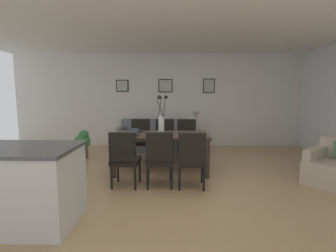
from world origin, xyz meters
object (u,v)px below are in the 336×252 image
at_px(bowl_near_left, 132,133).
at_px(framed_picture_left, 122,86).
at_px(sofa, 154,140).
at_px(framed_picture_right, 209,86).
at_px(framed_picture_center, 165,86).
at_px(centerpiece_vase, 161,119).
at_px(dining_chair_far_right, 165,138).
at_px(table_lamp, 196,117).
at_px(dining_chair_mid_right, 187,138).
at_px(bowl_near_right, 135,130).
at_px(dining_table, 161,138).
at_px(dining_chair_far_left, 159,157).
at_px(dining_chair_near_right, 140,138).
at_px(dining_chair_mid_left, 192,157).
at_px(potted_plant, 83,143).
at_px(dining_chair_near_left, 124,157).
at_px(side_table, 196,141).
at_px(bowl_far_left, 161,134).

relative_size(bowl_near_left, framed_picture_left, 0.49).
relative_size(sofa, framed_picture_right, 4.49).
relative_size(bowl_near_left, framed_picture_center, 0.43).
bearing_deg(centerpiece_vase, dining_chair_far_right, 88.12).
bearing_deg(table_lamp, dining_chair_mid_right, -105.72).
bearing_deg(bowl_near_right, centerpiece_vase, -20.28).
bearing_deg(dining_table, dining_chair_far_left, -89.40).
xyz_separation_m(dining_chair_near_right, framed_picture_right, (1.74, 1.60, 1.20)).
distance_m(dining_chair_far_right, dining_chair_mid_left, 1.82).
relative_size(framed_picture_left, potted_plant, 0.52).
relative_size(dining_chair_near_left, dining_chair_near_right, 1.00).
xyz_separation_m(dining_chair_near_right, dining_chair_mid_left, (1.04, -1.75, 0.00)).
xyz_separation_m(dining_chair_near_right, bowl_near_left, (-0.02, -1.07, 0.27)).
bearing_deg(framed_picture_left, side_table, -17.06).
distance_m(sofa, framed_picture_left, 1.80).
bearing_deg(side_table, framed_picture_center, 142.53).
relative_size(dining_chair_near_right, bowl_near_left, 5.41).
bearing_deg(dining_table, dining_chair_far_right, 88.06).
height_order(bowl_far_left, sofa, bowl_far_left).
distance_m(dining_chair_far_left, framed_picture_right, 3.74).
relative_size(dining_table, dining_chair_near_left, 1.96).
bearing_deg(table_lamp, centerpiece_vase, -113.74).
xyz_separation_m(dining_chair_mid_left, framed_picture_left, (-1.74, 3.35, 1.20)).
bearing_deg(bowl_near_right, side_table, 50.61).
distance_m(dining_chair_mid_left, bowl_near_left, 1.28).
relative_size(dining_chair_far_left, side_table, 1.77).
height_order(dining_chair_far_left, bowl_far_left, dining_chair_far_left).
height_order(dining_chair_near_right, dining_chair_far_left, same).
bearing_deg(dining_chair_mid_right, dining_chair_far_right, 176.25).
height_order(dining_chair_mid_left, side_table, dining_chair_mid_left).
relative_size(centerpiece_vase, bowl_far_left, 4.32).
distance_m(side_table, framed_picture_left, 2.57).
distance_m(dining_chair_near_left, bowl_far_left, 0.90).
bearing_deg(framed_picture_left, bowl_far_left, -65.49).
bearing_deg(dining_chair_near_right, dining_chair_mid_right, -1.23).
bearing_deg(centerpiece_vase, table_lamp, 66.26).
height_order(bowl_near_right, table_lamp, table_lamp).
height_order(dining_chair_mid_right, framed_picture_left, framed_picture_left).
xyz_separation_m(centerpiece_vase, framed_picture_right, (1.22, 2.47, 0.68)).
bearing_deg(dining_chair_near_right, dining_chair_far_left, -72.89).
bearing_deg(dining_chair_near_left, dining_chair_far_left, 1.08).
height_order(dining_chair_mid_left, table_lamp, table_lamp).
distance_m(bowl_near_left, framed_picture_right, 3.33).
xyz_separation_m(side_table, framed_picture_left, (-2.03, 0.62, 1.45)).
relative_size(bowl_near_right, bowl_far_left, 1.00).
bearing_deg(dining_table, framed_picture_right, 63.75).
distance_m(dining_chair_near_left, sofa, 2.76).
xyz_separation_m(dining_table, framed_picture_right, (1.22, 2.47, 1.05)).
xyz_separation_m(dining_chair_near_left, dining_chair_mid_right, (1.08, 1.71, 0.00)).
xyz_separation_m(dining_chair_near_left, centerpiece_vase, (0.55, 0.86, 0.51)).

